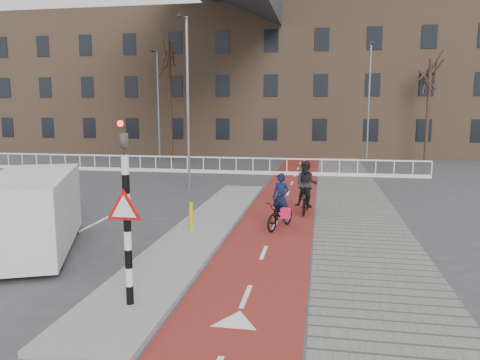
# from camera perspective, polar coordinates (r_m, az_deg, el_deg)

# --- Properties ---
(ground) EXTENTS (120.00, 120.00, 0.00)m
(ground) POSITION_cam_1_polar(r_m,az_deg,el_deg) (11.16, -6.21, -11.49)
(ground) COLOR #38383A
(ground) RESTS_ON ground
(bike_lane) EXTENTS (2.50, 60.00, 0.01)m
(bike_lane) POSITION_cam_1_polar(r_m,az_deg,el_deg) (20.47, 5.65, -2.13)
(bike_lane) COLOR maroon
(bike_lane) RESTS_ON ground
(sidewalk) EXTENTS (3.00, 60.00, 0.01)m
(sidewalk) POSITION_cam_1_polar(r_m,az_deg,el_deg) (20.46, 13.50, -2.33)
(sidewalk) COLOR slate
(sidewalk) RESTS_ON ground
(curb_island) EXTENTS (1.80, 16.00, 0.12)m
(curb_island) POSITION_cam_1_polar(r_m,az_deg,el_deg) (15.01, -4.55, -5.91)
(curb_island) COLOR gray
(curb_island) RESTS_ON ground
(traffic_signal) EXTENTS (0.80, 0.80, 3.68)m
(traffic_signal) POSITION_cam_1_polar(r_m,az_deg,el_deg) (8.98, -13.69, -3.47)
(traffic_signal) COLOR black
(traffic_signal) RESTS_ON curb_island
(bollard) EXTENTS (0.12, 0.12, 0.88)m
(bollard) POSITION_cam_1_polar(r_m,az_deg,el_deg) (14.44, -5.97, -4.46)
(bollard) COLOR #EDA50D
(bollard) RESTS_ON curb_island
(cyclist_near) EXTENTS (1.17, 1.81, 1.80)m
(cyclist_near) POSITION_cam_1_polar(r_m,az_deg,el_deg) (15.08, 4.98, -3.69)
(cyclist_near) COLOR black
(cyclist_near) RESTS_ON bike_lane
(cyclist_far) EXTENTS (0.88, 1.85, 1.94)m
(cyclist_far) POSITION_cam_1_polar(r_m,az_deg,el_deg) (17.33, 8.08, -1.43)
(cyclist_far) COLOR black
(cyclist_far) RESTS_ON bike_lane
(van) EXTENTS (3.68, 5.27, 2.10)m
(van) POSITION_cam_1_polar(r_m,az_deg,el_deg) (13.71, -24.08, -3.56)
(van) COLOR silver
(van) RESTS_ON ground
(railing) EXTENTS (28.00, 0.10, 0.99)m
(railing) POSITION_cam_1_polar(r_m,az_deg,el_deg) (28.42, -6.43, 1.52)
(railing) COLOR silver
(railing) RESTS_ON ground
(townhouse_row) EXTENTS (46.00, 10.00, 15.90)m
(townhouse_row) POSITION_cam_1_polar(r_m,az_deg,el_deg) (42.66, 1.89, 14.07)
(townhouse_row) COLOR #7F6047
(townhouse_row) RESTS_ON ground
(tree_mid) EXTENTS (0.25, 0.25, 8.64)m
(tree_mid) POSITION_cam_1_polar(r_m,az_deg,el_deg) (35.25, -8.52, 9.41)
(tree_mid) COLOR #331F16
(tree_mid) RESTS_ON ground
(tree_right) EXTENTS (0.22, 0.22, 7.24)m
(tree_right) POSITION_cam_1_polar(r_m,az_deg,el_deg) (35.88, 21.92, 7.75)
(tree_right) COLOR #331F16
(tree_right) RESTS_ON ground
(streetlight_near) EXTENTS (0.12, 0.12, 7.97)m
(streetlight_near) POSITION_cam_1_polar(r_m,az_deg,el_deg) (22.18, -6.36, 9.03)
(streetlight_near) COLOR slate
(streetlight_near) RESTS_ON ground
(streetlight_left) EXTENTS (0.12, 0.12, 7.85)m
(streetlight_left) POSITION_cam_1_polar(r_m,az_deg,el_deg) (34.31, -9.91, 8.74)
(streetlight_left) COLOR slate
(streetlight_left) RESTS_ON ground
(streetlight_right) EXTENTS (0.12, 0.12, 7.93)m
(streetlight_right) POSITION_cam_1_polar(r_m,az_deg,el_deg) (31.41, 15.41, 8.64)
(streetlight_right) COLOR slate
(streetlight_right) RESTS_ON ground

